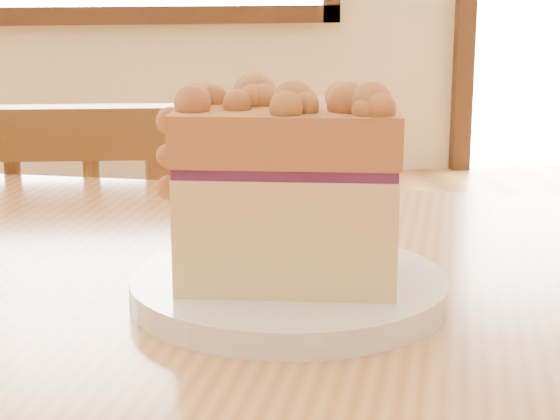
% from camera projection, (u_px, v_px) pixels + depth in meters
% --- Properties ---
extents(cafe_chair_main, '(0.42, 0.42, 0.83)m').
position_uv_depth(cafe_chair_main, '(52.00, 413.00, 1.20)').
color(cafe_chair_main, '#583B18').
rests_on(cafe_chair_main, ground).
extents(plate, '(0.20, 0.20, 0.02)m').
position_uv_depth(plate, '(289.00, 289.00, 0.61)').
color(plate, white).
rests_on(plate, cafe_table_main).
extents(cake_slice, '(0.16, 0.13, 0.12)m').
position_uv_depth(cake_slice, '(287.00, 179.00, 0.59)').
color(cake_slice, '#DABB7B').
rests_on(cake_slice, plate).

